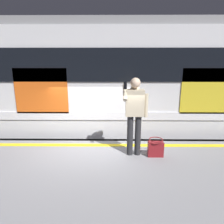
% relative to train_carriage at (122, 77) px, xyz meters
% --- Properties ---
extents(ground_plane, '(26.40, 26.40, 0.00)m').
position_rel_train_carriage_xyz_m(ground_plane, '(0.84, 1.92, -2.64)').
color(ground_plane, '#4C4742').
extents(safety_line, '(17.25, 0.16, 0.01)m').
position_rel_train_carriage_xyz_m(safety_line, '(0.84, 2.22, -1.57)').
color(safety_line, yellow).
rests_on(safety_line, platform).
extents(track_rail_near, '(22.88, 0.08, 0.16)m').
position_rel_train_carriage_xyz_m(track_rail_near, '(0.84, 0.71, -2.56)').
color(track_rail_near, slate).
rests_on(track_rail_near, ground).
extents(track_rail_far, '(22.88, 0.08, 0.16)m').
position_rel_train_carriage_xyz_m(track_rail_far, '(0.84, -0.72, -2.56)').
color(track_rail_far, slate).
rests_on(track_rail_far, ground).
extents(train_carriage, '(13.28, 3.04, 4.20)m').
position_rel_train_carriage_xyz_m(train_carriage, '(0.00, 0.00, 0.00)').
color(train_carriage, silver).
rests_on(train_carriage, ground).
extents(passenger, '(0.57, 0.55, 1.79)m').
position_rel_train_carriage_xyz_m(passenger, '(-0.18, 2.71, -0.51)').
color(passenger, '#262628').
rests_on(passenger, platform).
extents(handbag, '(0.35, 0.32, 0.42)m').
position_rel_train_carriage_xyz_m(handbag, '(-0.68, 2.81, -1.38)').
color(handbag, maroon).
rests_on(handbag, platform).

